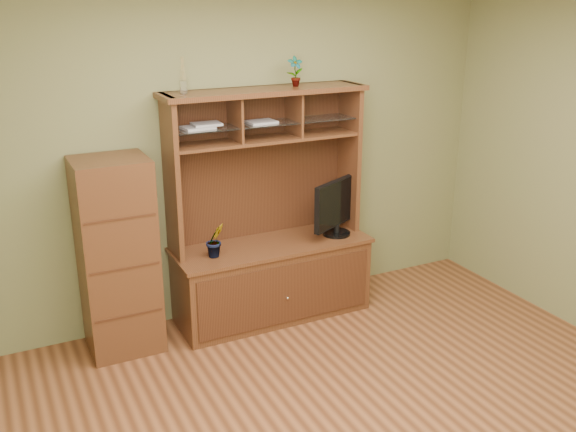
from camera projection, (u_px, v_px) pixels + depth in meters
room at (384, 229)px, 3.56m from camera, size 4.54×4.04×2.74m
media_hutch at (271, 257)px, 5.34m from camera, size 1.66×0.61×1.90m
monitor at (337, 206)px, 5.38m from camera, size 0.56×0.32×0.48m
orchid_plant at (215, 240)px, 4.97m from camera, size 0.17×0.14×0.27m
top_plant at (295, 71)px, 5.02m from camera, size 0.14×0.10×0.24m
reed_diffuser at (183, 79)px, 4.65m from camera, size 0.05×0.05×0.26m
magazines at (222, 125)px, 4.88m from camera, size 0.76×0.20×0.04m
side_cabinet at (118, 257)px, 4.75m from camera, size 0.53×0.49×1.49m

